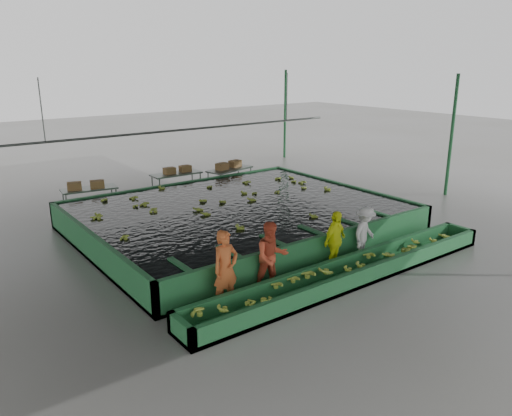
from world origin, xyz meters
TOP-DOWN VIEW (x-y plane):
  - ground at (0.00, 0.00)m, footprint 80.00×80.00m
  - shed_roof at (0.00, 0.00)m, footprint 20.00×22.00m
  - shed_posts at (0.00, 0.00)m, footprint 20.00×22.00m
  - flotation_tank at (0.00, 1.50)m, footprint 10.00×8.00m
  - tank_water at (0.00, 1.50)m, footprint 9.70×7.70m
  - sorting_trough at (0.00, -3.60)m, footprint 10.00×1.00m
  - cableway_rail at (0.00, 5.00)m, footprint 0.08×0.08m
  - rail_hanger_left at (-5.00, 5.00)m, footprint 0.04×0.04m
  - rail_hanger_right at (5.00, 5.00)m, footprint 0.04×0.04m
  - worker_a at (-3.33, -2.80)m, footprint 0.70×0.48m
  - worker_b at (-1.99, -2.80)m, footprint 1.02×0.90m
  - worker_c at (0.20, -2.80)m, footprint 1.04×0.63m
  - worker_d at (1.40, -2.80)m, footprint 1.15×0.87m
  - packing_table_left at (-3.26, 6.59)m, footprint 2.09×1.05m
  - packing_table_mid at (0.50, 6.80)m, footprint 2.11×0.87m
  - packing_table_right at (2.78, 6.15)m, footprint 2.27×1.30m
  - box_stack_left at (-3.39, 6.53)m, footprint 1.36×0.72m
  - box_stack_mid at (0.58, 6.81)m, footprint 1.22×0.35m
  - box_stack_right at (2.77, 6.22)m, footprint 1.39×0.66m
  - floating_bananas at (0.00, 2.30)m, footprint 9.16×6.24m
  - trough_bananas at (0.00, -3.60)m, footprint 9.13×0.61m

SIDE VIEW (x-z plane):
  - ground at x=0.00m, z-range 0.00..0.00m
  - sorting_trough at x=0.00m, z-range 0.00..0.50m
  - trough_bananas at x=0.00m, z-range 0.34..0.46m
  - flotation_tank at x=0.00m, z-range 0.00..0.90m
  - packing_table_left at x=-3.26m, z-range 0.00..0.91m
  - packing_table_mid at x=0.50m, z-range 0.00..0.95m
  - packing_table_right at x=2.78m, z-range 0.00..0.97m
  - worker_d at x=1.40m, z-range 0.00..1.57m
  - worker_c at x=0.20m, z-range 0.00..1.65m
  - tank_water at x=0.00m, z-range 0.85..0.85m
  - floating_bananas at x=0.00m, z-range 0.79..0.91m
  - worker_b at x=-1.99m, z-range 0.00..1.78m
  - box_stack_left at x=-3.39m, z-range 0.77..1.05m
  - worker_a at x=-3.33m, z-range 0.00..1.84m
  - box_stack_mid at x=0.58m, z-range 0.82..1.09m
  - box_stack_right at x=2.77m, z-range 0.83..1.12m
  - shed_posts at x=0.00m, z-range 0.00..5.00m
  - cableway_rail at x=0.00m, z-range -4.00..10.00m
  - rail_hanger_left at x=-5.00m, z-range 3.00..5.00m
  - rail_hanger_right at x=5.00m, z-range 3.00..5.00m
  - shed_roof at x=0.00m, z-range 4.98..5.02m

